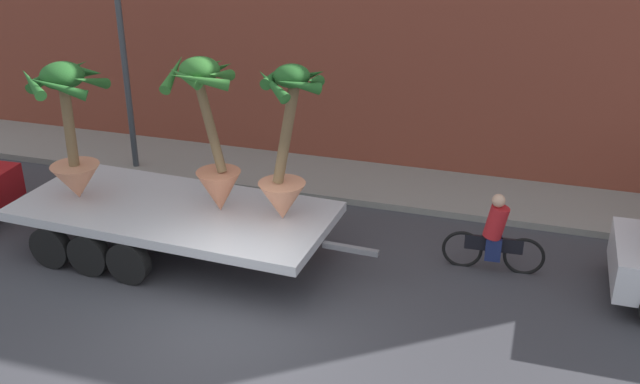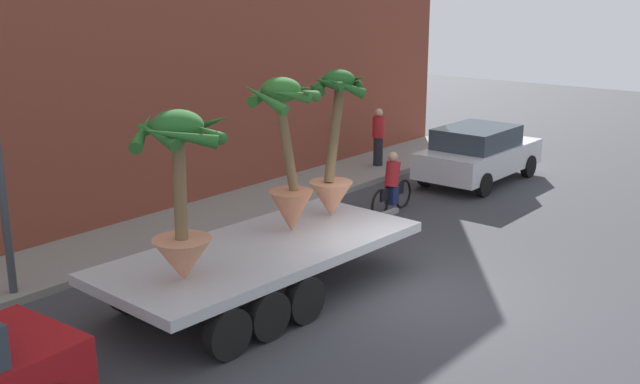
# 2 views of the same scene
# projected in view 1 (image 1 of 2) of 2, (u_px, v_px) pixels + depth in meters

# --- Properties ---
(ground_plane) EXTENTS (60.00, 60.00, 0.00)m
(ground_plane) POSITION_uv_depth(u_px,v_px,m) (229.00, 328.00, 11.69)
(ground_plane) COLOR #38383D
(sidewalk) EXTENTS (24.00, 2.20, 0.15)m
(sidewalk) POSITION_uv_depth(u_px,v_px,m) (335.00, 179.00, 16.95)
(sidewalk) COLOR gray
(sidewalk) RESTS_ON ground
(flatbed_trailer) EXTENTS (6.98, 2.86, 0.98)m
(flatbed_trailer) POSITION_uv_depth(u_px,v_px,m) (163.00, 215.00, 13.68)
(flatbed_trailer) COLOR #B7BABF
(flatbed_trailer) RESTS_ON ground
(potted_palm_rear) EXTENTS (1.33, 1.36, 2.84)m
(potted_palm_rear) POSITION_uv_depth(u_px,v_px,m) (211.00, 139.00, 12.82)
(potted_palm_rear) COLOR #C17251
(potted_palm_rear) RESTS_ON flatbed_trailer
(potted_palm_middle) EXTENTS (1.60, 1.64, 2.63)m
(potted_palm_middle) POSITION_uv_depth(u_px,v_px,m) (70.00, 132.00, 13.34)
(potted_palm_middle) COLOR tan
(potted_palm_middle) RESTS_ON flatbed_trailer
(potted_palm_front) EXTENTS (1.23, 1.25, 2.84)m
(potted_palm_front) POSITION_uv_depth(u_px,v_px,m) (286.00, 154.00, 12.52)
(potted_palm_front) COLOR tan
(potted_palm_front) RESTS_ON flatbed_trailer
(cyclist) EXTENTS (1.84, 0.36, 1.54)m
(cyclist) POSITION_uv_depth(u_px,v_px,m) (495.00, 237.00, 13.09)
(cyclist) COLOR black
(cyclist) RESTS_ON ground
(street_lamp) EXTENTS (0.36, 0.36, 4.83)m
(street_lamp) POSITION_uv_depth(u_px,v_px,m) (122.00, 38.00, 16.25)
(street_lamp) COLOR #383D42
(street_lamp) RESTS_ON sidewalk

